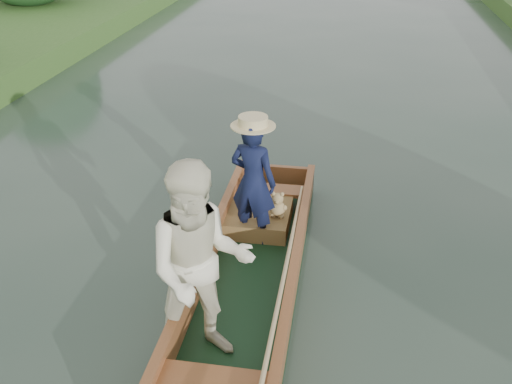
# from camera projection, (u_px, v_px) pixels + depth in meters

# --- Properties ---
(ground) EXTENTS (120.00, 120.00, 0.00)m
(ground) POSITION_uv_depth(u_px,v_px,m) (247.00, 292.00, 6.36)
(ground) COLOR #283D30
(ground) RESTS_ON ground
(punt) EXTENTS (1.36, 5.10, 2.07)m
(punt) POSITION_uv_depth(u_px,v_px,m) (228.00, 253.00, 5.75)
(punt) COLOR black
(punt) RESTS_ON ground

